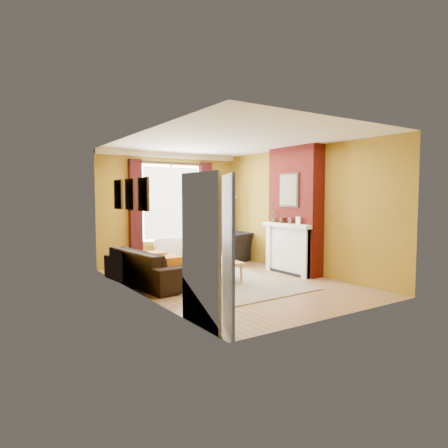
{
  "coord_description": "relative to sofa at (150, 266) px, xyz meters",
  "views": [
    {
      "loc": [
        -4.45,
        -6.53,
        1.72
      ],
      "look_at": [
        0.0,
        0.25,
        1.15
      ],
      "focal_mm": 32.0,
      "sensor_mm": 36.0,
      "label": 1
    }
  ],
  "objects": [
    {
      "name": "book_b",
      "position": [
        1.34,
        -0.1,
        0.09
      ],
      "size": [
        0.24,
        0.32,
        0.02
      ],
      "primitive_type": "imported",
      "rotation": [
        0.0,
        0.0,
        -0.04
      ],
      "color": "#999999",
      "rests_on": "coffee_table"
    },
    {
      "name": "room_walls",
      "position": [
        2.06,
        -0.46,
        1.04
      ],
      "size": [
        3.82,
        5.54,
        2.83
      ],
      "color": "olive",
      "rests_on": "ground"
    },
    {
      "name": "tv_remote",
      "position": [
        1.12,
        -0.17,
        0.09
      ],
      "size": [
        0.07,
        0.17,
        0.02
      ],
      "rotation": [
        0.0,
        0.0,
        0.11
      ],
      "color": "#28282B",
      "rests_on": "coffee_table"
    },
    {
      "name": "sofa",
      "position": [
        0.0,
        0.0,
        0.0
      ],
      "size": [
        1.15,
        2.42,
        0.68
      ],
      "primitive_type": "imported",
      "rotation": [
        0.0,
        0.0,
        1.67
      ],
      "color": "black",
      "rests_on": "ground"
    },
    {
      "name": "wicker_stool",
      "position": [
        1.61,
        1.43,
        -0.14
      ],
      "size": [
        0.37,
        0.37,
        0.41
      ],
      "rotation": [
        0.0,
        0.0,
        0.14
      ],
      "color": "olive",
      "rests_on": "ground"
    },
    {
      "name": "striped_rug",
      "position": [
        1.23,
        -0.61,
        -0.33
      ],
      "size": [
        2.5,
        3.39,
        0.02
      ],
      "rotation": [
        0.0,
        0.0,
        0.04
      ],
      "color": "#2F6B82",
      "rests_on": "ground"
    },
    {
      "name": "ground",
      "position": [
        1.42,
        -0.73,
        -0.34
      ],
      "size": [
        5.5,
        5.5,
        0.0
      ],
      "primitive_type": "plane",
      "color": "brown",
      "rests_on": "ground"
    },
    {
      "name": "mug",
      "position": [
        1.41,
        -0.48,
        0.13
      ],
      "size": [
        0.13,
        0.13,
        0.1
      ],
      "primitive_type": "imported",
      "rotation": [
        0.0,
        0.0,
        -0.25
      ],
      "color": "#999999",
      "rests_on": "coffee_table"
    },
    {
      "name": "coffee_table",
      "position": [
        1.27,
        -0.4,
        0.03
      ],
      "size": [
        0.66,
        1.27,
        0.42
      ],
      "rotation": [
        0.0,
        0.0,
        -0.03
      ],
      "color": "tan",
      "rests_on": "ground"
    },
    {
      "name": "book_a",
      "position": [
        1.17,
        -0.71,
        0.09
      ],
      "size": [
        0.26,
        0.31,
        0.03
      ],
      "primitive_type": "imported",
      "rotation": [
        0.0,
        0.0,
        -0.24
      ],
      "color": "#999999",
      "rests_on": "coffee_table"
    },
    {
      "name": "armchair",
      "position": [
        2.7,
        1.31,
        0.05
      ],
      "size": [
        1.49,
        1.4,
        0.77
      ],
      "primitive_type": "imported",
      "rotation": [
        0.0,
        0.0,
        3.51
      ],
      "color": "black",
      "rests_on": "ground"
    },
    {
      "name": "floor_lamp",
      "position": [
        2.93,
        1.42,
        1.02
      ],
      "size": [
        0.33,
        0.33,
        1.73
      ],
      "rotation": [
        0.0,
        0.0,
        0.38
      ],
      "color": "black",
      "rests_on": "ground"
    }
  ]
}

